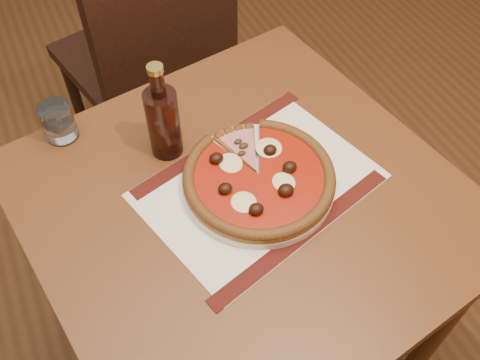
# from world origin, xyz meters

# --- Properties ---
(table) EXTENTS (0.92, 0.92, 0.75)m
(table) POSITION_xyz_m (0.52, -1.03, 0.65)
(table) COLOR brown
(table) RESTS_ON ground
(chair_far) EXTENTS (0.54, 0.54, 0.96)m
(chair_far) POSITION_xyz_m (0.57, -0.27, 0.55)
(chair_far) COLOR black
(chair_far) RESTS_ON ground
(placemat) EXTENTS (0.51, 0.42, 0.00)m
(placemat) POSITION_xyz_m (0.55, -1.02, 0.75)
(placemat) COLOR silver
(placemat) RESTS_ON table
(plate) EXTENTS (0.30, 0.30, 0.02)m
(plate) POSITION_xyz_m (0.55, -1.02, 0.76)
(plate) COLOR white
(plate) RESTS_ON placemat
(pizza) EXTENTS (0.30, 0.30, 0.04)m
(pizza) POSITION_xyz_m (0.55, -1.02, 0.78)
(pizza) COLOR #A26C27
(pizza) RESTS_ON plate
(ham_slice) EXTENTS (0.09, 0.13, 0.02)m
(ham_slice) POSITION_xyz_m (0.56, -0.94, 0.78)
(ham_slice) COLOR #A26C27
(ham_slice) RESTS_ON plate
(water_glass) EXTENTS (0.08, 0.08, 0.08)m
(water_glass) POSITION_xyz_m (0.24, -0.72, 0.79)
(water_glass) COLOR white
(water_glass) RESTS_ON table
(bottle) EXTENTS (0.07, 0.07, 0.22)m
(bottle) POSITION_xyz_m (0.42, -0.85, 0.84)
(bottle) COLOR black
(bottle) RESTS_ON table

